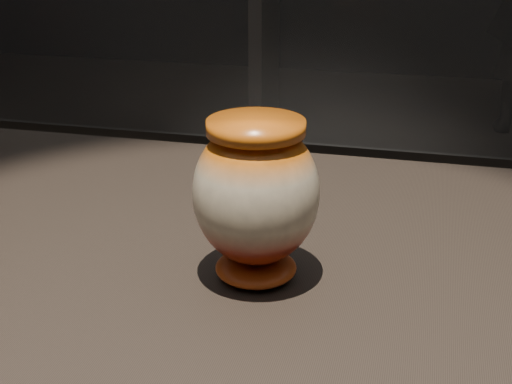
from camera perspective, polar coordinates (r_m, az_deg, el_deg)
main_vase at (r=0.79m, az=0.00°, el=-0.23°), size 0.18×0.18×0.19m
back_shelf at (r=4.34m, az=11.99°, el=13.05°), size 2.00×0.60×0.90m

